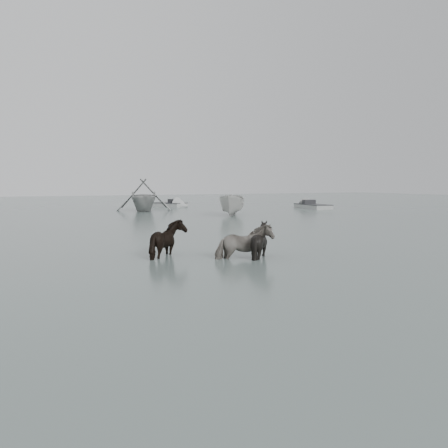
# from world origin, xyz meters

# --- Properties ---
(ground) EXTENTS (140.00, 140.00, 0.00)m
(ground) POSITION_xyz_m (0.00, 0.00, 0.00)
(ground) COLOR #4A5853
(ground) RESTS_ON ground
(pony_pinto) EXTENTS (1.76, 0.93, 1.43)m
(pony_pinto) POSITION_xyz_m (0.11, 0.75, 0.71)
(pony_pinto) COLOR black
(pony_pinto) RESTS_ON ground
(pony_dark) EXTENTS (1.58, 1.71, 1.41)m
(pony_dark) POSITION_xyz_m (-1.72, 2.12, 0.71)
(pony_dark) COLOR black
(pony_dark) RESTS_ON ground
(pony_black) EXTENTS (1.34, 1.22, 1.37)m
(pony_black) POSITION_xyz_m (0.74, 0.85, 0.69)
(pony_black) COLOR black
(pony_black) RESTS_ON ground
(rowboat_trail) EXTENTS (5.71, 6.19, 2.71)m
(rowboat_trail) POSITION_xyz_m (3.69, 23.67, 1.36)
(rowboat_trail) COLOR #949694
(rowboat_trail) RESTS_ON ground
(boat_small) EXTENTS (3.70, 4.37, 1.63)m
(boat_small) POSITION_xyz_m (7.81, 16.22, 0.81)
(boat_small) COLOR beige
(boat_small) RESTS_ON ground
(skiff_port) EXTENTS (2.24, 5.61, 0.75)m
(skiff_port) POSITION_xyz_m (17.96, 20.43, 0.38)
(skiff_port) COLOR #9A9C9A
(skiff_port) RESTS_ON ground
(skiff_mid) EXTENTS (3.61, 4.78, 0.75)m
(skiff_mid) POSITION_xyz_m (7.63, 28.87, 0.38)
(skiff_mid) COLOR #A3A6A3
(skiff_mid) RESTS_ON ground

